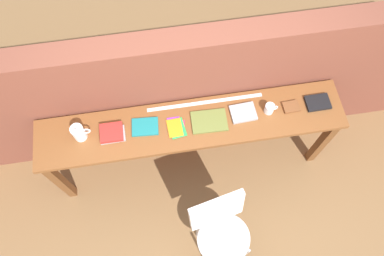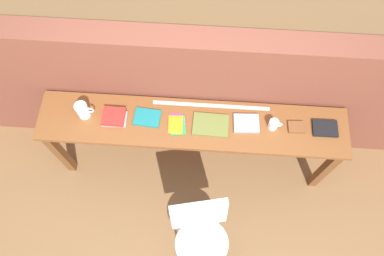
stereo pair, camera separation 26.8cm
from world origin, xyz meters
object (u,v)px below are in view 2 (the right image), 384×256
(pitcher_white, at_px, (83,110))
(pamphlet_pile_colourful, at_px, (177,124))
(book_stack_leftmost, at_px, (114,117))
(mug, at_px, (274,124))
(book_open_centre, at_px, (211,125))
(leather_journal_brown, at_px, (296,127))
(book_repair_rightmost, at_px, (325,128))
(chair_white_moulded, at_px, (201,233))
(magazine_cycling, at_px, (147,118))

(pitcher_white, xyz_separation_m, pamphlet_pile_colourful, (0.75, -0.04, -0.07))
(book_stack_leftmost, distance_m, mug, 1.27)
(book_open_centre, bearing_deg, book_stack_leftmost, -178.52)
(pitcher_white, relative_size, book_open_centre, 0.65)
(leather_journal_brown, bearing_deg, book_open_centre, 179.21)
(mug, height_order, book_repair_rightmost, mug)
(pitcher_white, distance_m, mug, 1.51)
(leather_journal_brown, bearing_deg, book_repair_rightmost, -1.55)
(chair_white_moulded, bearing_deg, mug, 57.27)
(pitcher_white, xyz_separation_m, book_stack_leftmost, (0.24, -0.02, -0.05))
(book_stack_leftmost, relative_size, magazine_cycling, 0.94)
(book_stack_leftmost, bearing_deg, pamphlet_pile_colourful, -1.92)
(chair_white_moulded, bearing_deg, pitcher_white, 140.41)
(pitcher_white, xyz_separation_m, book_open_centre, (1.02, -0.03, -0.07))
(pitcher_white, bearing_deg, book_repair_rightmost, 0.02)
(pamphlet_pile_colourful, distance_m, mug, 0.77)
(mug, bearing_deg, magazine_cycling, 179.40)
(book_stack_leftmost, xyz_separation_m, mug, (1.27, 0.02, 0.02))
(pitcher_white, height_order, book_open_centre, pitcher_white)
(mug, bearing_deg, pitcher_white, 179.71)
(book_open_centre, bearing_deg, mug, 4.00)
(chair_white_moulded, distance_m, leather_journal_brown, 1.14)
(pamphlet_pile_colourful, distance_m, leather_journal_brown, 0.95)
(pamphlet_pile_colourful, bearing_deg, book_open_centre, 2.75)
(book_stack_leftmost, relative_size, book_repair_rightmost, 1.01)
(book_repair_rightmost, bearing_deg, book_stack_leftmost, -179.68)
(magazine_cycling, relative_size, mug, 1.91)
(magazine_cycling, xyz_separation_m, leather_journal_brown, (1.19, -0.01, 0.00))
(book_stack_leftmost, bearing_deg, leather_journal_brown, 0.76)
(chair_white_moulded, bearing_deg, book_repair_rightmost, 41.31)
(book_stack_leftmost, relative_size, leather_journal_brown, 1.52)
(book_open_centre, relative_size, mug, 2.59)
(mug, distance_m, leather_journal_brown, 0.19)
(chair_white_moulded, height_order, pamphlet_pile_colourful, same)
(pamphlet_pile_colourful, relative_size, book_repair_rightmost, 1.00)
(book_open_centre, height_order, leather_journal_brown, leather_journal_brown)
(chair_white_moulded, xyz_separation_m, book_open_centre, (0.03, 0.79, 0.36))
(book_stack_leftmost, bearing_deg, book_open_centre, -0.28)
(leather_journal_brown, bearing_deg, mug, 178.41)
(magazine_cycling, bearing_deg, mug, 3.77)
(chair_white_moulded, bearing_deg, book_stack_leftmost, 133.21)
(pitcher_white, height_order, book_repair_rightmost, pitcher_white)
(pitcher_white, bearing_deg, leather_journal_brown, -0.13)
(pitcher_white, height_order, pamphlet_pile_colourful, pitcher_white)
(chair_white_moulded, height_order, book_open_centre, book_open_centre)
(pitcher_white, height_order, magazine_cycling, pitcher_white)
(pitcher_white, relative_size, magazine_cycling, 0.88)
(pitcher_white, height_order, mug, pitcher_white)
(book_open_centre, height_order, book_repair_rightmost, book_repair_rightmost)
(chair_white_moulded, xyz_separation_m, book_repair_rightmost, (0.93, 0.82, 0.37))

